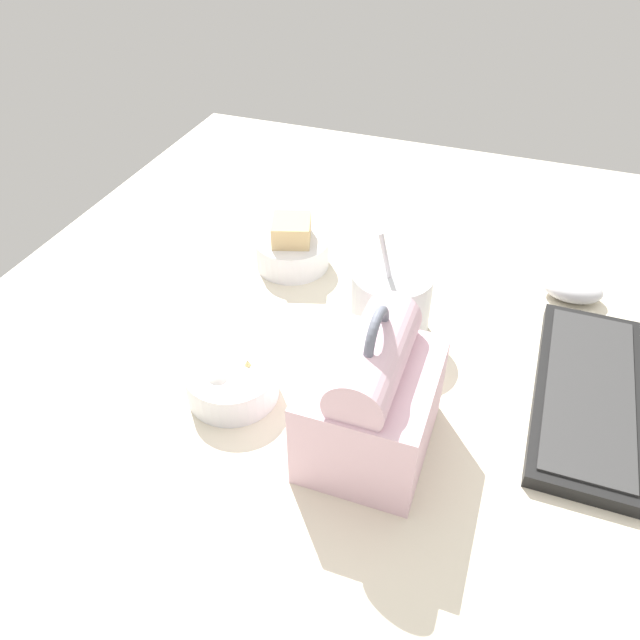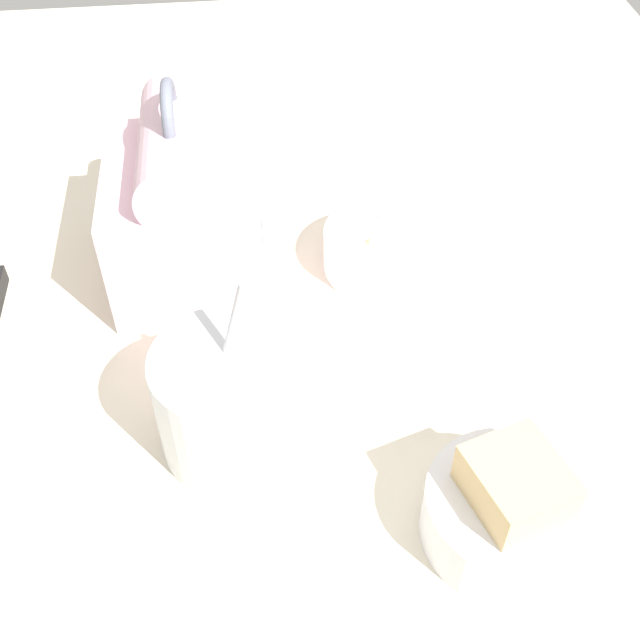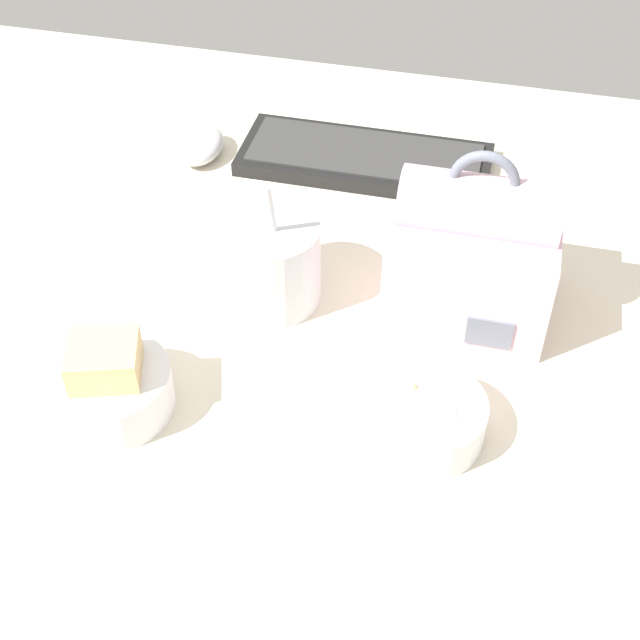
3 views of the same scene
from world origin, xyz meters
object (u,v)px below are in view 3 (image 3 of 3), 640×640
at_px(bento_bowl_snacks, 424,417).
at_px(computer_mouse, 201,145).
at_px(lunch_bag, 473,253).
at_px(bento_bowl_sandwich, 110,385).
at_px(soup_cup, 269,261).
at_px(keyboard, 365,159).

distance_m(bento_bowl_snacks, computer_mouse, 0.51).
distance_m(lunch_bag, bento_bowl_sandwich, 0.37).
relative_size(lunch_bag, bento_bowl_sandwich, 1.68).
height_order(bento_bowl_snacks, computer_mouse, bento_bowl_snacks).
distance_m(lunch_bag, soup_cup, 0.21).
distance_m(soup_cup, bento_bowl_sandwich, 0.21).
bearing_deg(lunch_bag, keyboard, 123.76).
bearing_deg(computer_mouse, keyboard, 7.59).
xyz_separation_m(lunch_bag, computer_mouse, (-0.36, 0.20, -0.06)).
height_order(soup_cup, bento_bowl_snacks, soup_cup).
distance_m(keyboard, computer_mouse, 0.21).
xyz_separation_m(soup_cup, computer_mouse, (-0.16, 0.23, -0.03)).
xyz_separation_m(soup_cup, bento_bowl_snacks, (0.19, -0.15, -0.03)).
distance_m(bento_bowl_sandwich, computer_mouse, 0.42).
bearing_deg(bento_bowl_sandwich, computer_mouse, 97.91).
height_order(lunch_bag, computer_mouse, lunch_bag).
height_order(bento_bowl_sandwich, bento_bowl_snacks, bento_bowl_sandwich).
relative_size(keyboard, bento_bowl_sandwich, 2.73).
bearing_deg(soup_cup, bento_bowl_snacks, -38.27).
height_order(keyboard, bento_bowl_snacks, bento_bowl_snacks).
bearing_deg(lunch_bag, bento_bowl_snacks, -95.80).
bearing_deg(lunch_bag, computer_mouse, 150.61).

